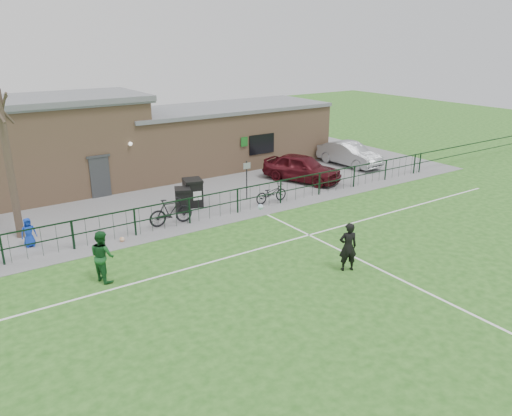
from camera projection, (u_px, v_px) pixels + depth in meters
ground at (340, 285)px, 16.60m from camera, size 90.00×90.00×0.00m
paving_strip at (169, 188)px, 27.16m from camera, size 34.00×13.00×0.02m
pitch_line_touch at (222, 218)px, 22.70m from camera, size 28.00×0.10×0.01m
pitch_line_mid at (270, 246)px, 19.73m from camera, size 28.00×0.10×0.01m
pitch_line_perp at (382, 270)px, 17.66m from camera, size 0.10×16.00×0.01m
perimeter_fence at (219, 205)px, 22.66m from camera, size 28.00×0.10×1.20m
bare_tree at (9, 167)px, 19.59m from camera, size 0.30×0.30×6.00m
wheelie_bin_left at (183, 200)px, 23.42m from camera, size 0.94×0.99×1.04m
wheelie_bin_right at (193, 193)px, 24.17m from camera, size 1.02×1.10×1.24m
sign_post at (247, 181)px, 24.91m from camera, size 0.06×0.06×2.00m
car_maroon at (302, 168)px, 28.23m from camera, size 3.40×4.85×1.53m
car_silver at (349, 154)px, 31.67m from camera, size 1.84×4.53×1.46m
bicycle_d at (171, 212)px, 21.72m from camera, size 2.01×0.66×1.19m
bicycle_e at (271, 193)px, 24.67m from camera, size 1.81×0.65×0.95m
spectator_child at (29, 232)px, 19.45m from camera, size 0.58×0.38×1.18m
goalkeeper_kick at (346, 246)px, 17.46m from camera, size 1.87×3.83×1.78m
outfield_player at (102, 256)px, 16.70m from camera, size 0.87×1.01×1.79m
ball_ground at (122, 239)px, 20.09m from camera, size 0.20×0.20×0.20m
clubhouse at (130, 141)px, 28.31m from camera, size 24.25×5.40×4.96m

